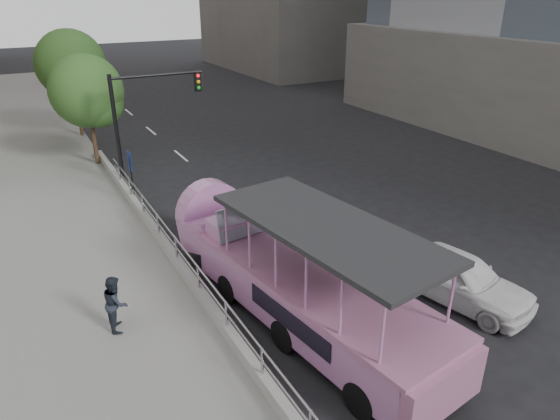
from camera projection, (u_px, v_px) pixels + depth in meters
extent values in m
plane|color=black|center=(327.00, 311.00, 14.39)|extent=(160.00, 160.00, 0.00)
cube|color=gray|center=(66.00, 219.00, 19.78)|extent=(5.50, 80.00, 0.30)
cube|color=#B0B0AB|center=(200.00, 292.00, 14.42)|extent=(0.24, 30.00, 0.36)
cylinder|color=#B5B5BA|center=(262.00, 361.00, 11.01)|extent=(0.07, 0.07, 0.70)
cylinder|color=#B5B5BA|center=(226.00, 313.00, 12.60)|extent=(0.07, 0.07, 0.70)
cylinder|color=#B5B5BA|center=(198.00, 277.00, 14.20)|extent=(0.07, 0.07, 0.70)
cylinder|color=#B5B5BA|center=(176.00, 247.00, 15.80)|extent=(0.07, 0.07, 0.70)
cylinder|color=#B5B5BA|center=(158.00, 223.00, 17.39)|extent=(0.07, 0.07, 0.70)
cylinder|color=#B5B5BA|center=(143.00, 204.00, 18.99)|extent=(0.07, 0.07, 0.70)
cylinder|color=#B5B5BA|center=(130.00, 187.00, 20.59)|extent=(0.07, 0.07, 0.70)
cylinder|color=#B5B5BA|center=(119.00, 172.00, 22.19)|extent=(0.07, 0.07, 0.70)
cylinder|color=#B5B5BA|center=(198.00, 277.00, 14.20)|extent=(0.06, 22.00, 0.06)
cylinder|color=#B5B5BA|center=(198.00, 267.00, 14.07)|extent=(0.06, 22.00, 0.06)
cylinder|color=black|center=(362.00, 399.00, 10.75)|extent=(0.46, 0.91, 0.87)
cylinder|color=black|center=(425.00, 359.00, 11.91)|extent=(0.46, 0.91, 0.87)
cylinder|color=black|center=(286.00, 335.00, 12.73)|extent=(0.46, 0.91, 0.87)
cylinder|color=black|center=(346.00, 306.00, 13.89)|extent=(0.46, 0.91, 0.87)
cylinder|color=black|center=(230.00, 288.00, 14.70)|extent=(0.46, 0.91, 0.87)
cylinder|color=black|center=(287.00, 266.00, 15.87)|extent=(0.46, 0.91, 0.87)
cube|color=#B975AF|center=(313.00, 299.00, 13.22)|extent=(3.49, 8.19, 1.21)
cube|color=#B975AF|center=(223.00, 229.00, 16.51)|extent=(2.63, 2.36, 1.51)
cylinder|color=#B975AF|center=(210.00, 212.00, 16.99)|extent=(2.34, 0.98, 2.27)
cube|color=#A76188|center=(443.00, 391.00, 10.22)|extent=(2.44, 0.67, 1.21)
cube|color=#A76188|center=(314.00, 278.00, 12.95)|extent=(3.64, 8.49, 0.12)
cube|color=black|center=(326.00, 227.00, 12.00)|extent=(3.42, 6.68, 0.14)
cube|color=#86919F|center=(250.00, 218.00, 14.86)|extent=(2.23, 0.50, 1.01)
cube|color=#B975AF|center=(243.00, 222.00, 15.30)|extent=(2.24, 1.25, 0.48)
imported|color=white|center=(458.00, 277.00, 14.68)|extent=(2.74, 4.70, 1.50)
imported|color=#232A34|center=(116.00, 303.00, 12.92)|extent=(0.72, 0.85, 1.54)
cylinder|color=black|center=(133.00, 183.00, 20.59)|extent=(0.07, 0.07, 2.27)
cube|color=navy|center=(130.00, 161.00, 20.20)|extent=(0.05, 0.56, 0.82)
cube|color=white|center=(131.00, 161.00, 20.21)|extent=(0.03, 0.36, 0.50)
cylinder|color=black|center=(117.00, 134.00, 22.03)|extent=(0.18, 0.18, 5.20)
cylinder|color=black|center=(156.00, 75.00, 21.93)|extent=(4.20, 0.12, 0.12)
cube|color=black|center=(198.00, 82.00, 22.95)|extent=(0.28, 0.22, 0.85)
sphere|color=red|center=(198.00, 76.00, 22.73)|extent=(0.16, 0.16, 0.16)
cylinder|color=#3D271B|center=(94.00, 140.00, 25.04)|extent=(0.22, 0.22, 3.08)
sphere|color=#355E25|center=(87.00, 91.00, 24.05)|extent=(3.52, 3.52, 3.52)
sphere|color=#355E25|center=(98.00, 103.00, 24.21)|extent=(2.42, 2.42, 2.42)
cylinder|color=#3D271B|center=(79.00, 111.00, 29.84)|extent=(0.22, 0.22, 3.47)
sphere|color=#355E25|center=(71.00, 64.00, 28.72)|extent=(3.97, 3.97, 3.97)
sphere|color=#355E25|center=(81.00, 76.00, 28.91)|extent=(2.73, 2.73, 2.73)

